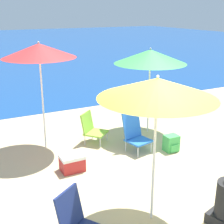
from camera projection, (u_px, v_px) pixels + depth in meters
name	position (u px, v px, depth m)	size (l,w,h in m)	color
ground_plane	(170.00, 194.00, 5.22)	(60.00, 60.00, 0.00)	#D1BA89
beach_umbrella_yellow	(157.00, 88.00, 4.01)	(1.58, 1.58, 2.15)	white
beach_umbrella_red	(39.00, 51.00, 6.32)	(1.52, 1.52, 2.33)	white
beach_umbrella_green	(150.00, 57.00, 7.30)	(1.72, 1.72, 2.09)	white
beach_chair_blue	(135.00, 132.00, 6.73)	(0.57, 0.62, 0.86)	silver
beach_chair_lime	(92.00, 128.00, 7.14)	(0.68, 0.69, 0.71)	silver
beach_chair_navy	(77.00, 221.00, 3.93)	(0.66, 0.68, 0.80)	silver
backpack_green	(171.00, 143.00, 6.76)	(0.30, 0.27, 0.36)	#47B756
cooler_box	(72.00, 163.00, 5.94)	(0.45, 0.34, 0.32)	#B72828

